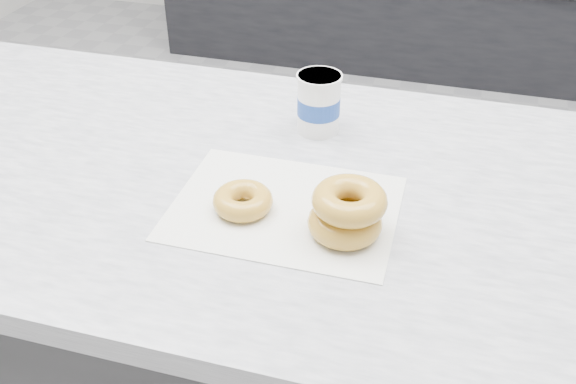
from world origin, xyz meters
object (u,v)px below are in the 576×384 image
at_px(donut_stack, 347,212).
at_px(coffee_cup, 319,103).
at_px(donut_single, 243,201).
at_px(counter, 207,346).

distance_m(donut_stack, coffee_cup, 0.30).
height_order(donut_stack, coffee_cup, coffee_cup).
bearing_deg(donut_single, donut_stack, -4.55).
relative_size(counter, donut_stack, 25.39).
bearing_deg(coffee_cup, donut_stack, -58.18).
bearing_deg(counter, donut_single, -35.47).
height_order(counter, donut_stack, donut_stack).
bearing_deg(counter, coffee_cup, 44.16).
distance_m(counter, coffee_cup, 0.56).
xyz_separation_m(donut_stack, coffee_cup, (-0.11, 0.28, 0.02)).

